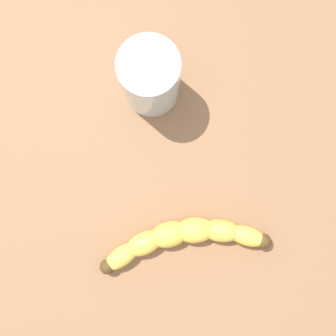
# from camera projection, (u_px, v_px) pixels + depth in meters

# --- Properties ---
(wooden_tabletop) EXTENTS (1.20, 1.20, 0.03)m
(wooden_tabletop) POSITION_uv_depth(u_px,v_px,m) (167.00, 223.00, 0.66)
(wooden_tabletop) COLOR #8F6241
(wooden_tabletop) RESTS_ON ground
(banana) EXTENTS (0.17, 0.19, 0.04)m
(banana) POSITION_uv_depth(u_px,v_px,m) (183.00, 238.00, 0.63)
(banana) COLOR #F4CA49
(banana) RESTS_ON wooden_tabletop
(smoothie_glass) EXTENTS (0.08, 0.08, 0.12)m
(smoothie_glass) POSITION_uv_depth(u_px,v_px,m) (150.00, 79.00, 0.61)
(smoothie_glass) COLOR silver
(smoothie_glass) RESTS_ON wooden_tabletop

